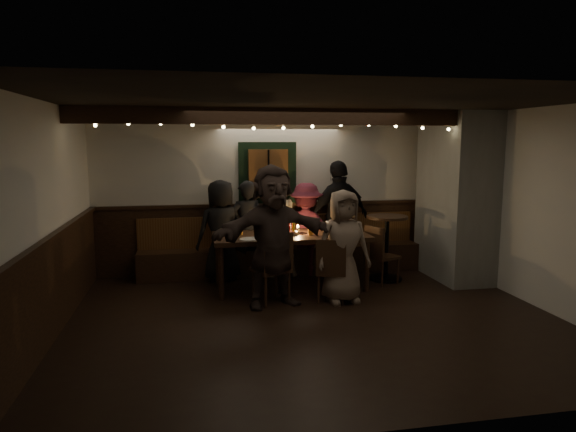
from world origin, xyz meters
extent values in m
cube|color=black|center=(0.00, 0.00, -0.01)|extent=(6.00, 5.00, 0.01)
cube|color=black|center=(0.00, 0.00, 2.60)|extent=(6.00, 5.00, 0.01)
cube|color=white|center=(0.00, 2.50, 1.30)|extent=(6.00, 0.01, 2.60)
cube|color=white|center=(-3.00, 0.00, 1.30)|extent=(0.01, 5.00, 2.60)
cube|color=white|center=(3.00, 0.00, 1.30)|extent=(0.01, 5.00, 2.60)
cube|color=black|center=(0.00, 2.48, 0.55)|extent=(6.00, 0.05, 1.10)
cube|color=black|center=(-2.98, 0.00, 0.55)|extent=(0.05, 5.00, 1.10)
cube|color=gray|center=(2.65, 1.50, 1.30)|extent=(0.70, 1.40, 2.60)
cube|color=black|center=(0.00, 2.23, 0.23)|extent=(4.60, 0.45, 0.45)
cube|color=#572E12|center=(0.00, 2.41, 0.70)|extent=(4.60, 0.06, 0.50)
cube|color=black|center=(-0.20, 2.44, 1.65)|extent=(0.95, 0.04, 1.00)
cube|color=#572E12|center=(-0.20, 2.38, 1.65)|extent=(0.64, 0.12, 0.76)
cube|color=black|center=(0.00, 1.00, 2.49)|extent=(6.00, 0.16, 0.22)
sphere|color=#FFE599|center=(-2.60, 0.98, 2.36)|extent=(0.04, 0.04, 0.04)
sphere|color=#FFE599|center=(-2.20, 0.98, 2.38)|extent=(0.04, 0.04, 0.04)
sphere|color=#FFE599|center=(-1.80, 0.98, 2.39)|extent=(0.04, 0.04, 0.04)
sphere|color=#FFE599|center=(-1.40, 0.98, 2.37)|extent=(0.04, 0.04, 0.04)
sphere|color=#FFE599|center=(-1.00, 0.98, 2.35)|extent=(0.04, 0.04, 0.04)
sphere|color=#FFE599|center=(-0.60, 0.98, 2.33)|extent=(0.04, 0.04, 0.04)
sphere|color=#FFE599|center=(-0.20, 0.98, 2.34)|extent=(0.04, 0.04, 0.04)
sphere|color=#FFE599|center=(0.20, 0.98, 2.36)|extent=(0.04, 0.04, 0.04)
sphere|color=#FFE599|center=(0.60, 0.98, 2.38)|extent=(0.04, 0.04, 0.04)
sphere|color=#FFE599|center=(1.00, 0.98, 2.39)|extent=(0.04, 0.04, 0.04)
sphere|color=#FFE599|center=(1.40, 0.98, 2.37)|extent=(0.04, 0.04, 0.04)
sphere|color=#FFE599|center=(1.80, 0.98, 2.35)|extent=(0.04, 0.04, 0.04)
sphere|color=#FFE599|center=(2.20, 0.98, 2.33)|extent=(0.04, 0.04, 0.04)
sphere|color=#FFE599|center=(2.60, 0.98, 2.34)|extent=(0.04, 0.04, 0.04)
cube|color=black|center=(-0.02, 1.40, 0.78)|extent=(2.26, 0.97, 0.06)
cylinder|color=black|center=(-1.06, 1.00, 0.37)|extent=(0.08, 0.08, 0.74)
cylinder|color=black|center=(-1.06, 1.80, 0.37)|extent=(0.08, 0.08, 0.74)
cylinder|color=black|center=(1.03, 1.00, 0.37)|extent=(0.08, 0.08, 0.74)
cylinder|color=black|center=(1.03, 1.80, 0.37)|extent=(0.08, 0.08, 0.74)
cylinder|color=#BF7226|center=(-0.75, 1.49, 0.88)|extent=(0.08, 0.08, 0.15)
cylinder|color=#BF7226|center=(-0.48, 1.22, 0.88)|extent=(0.08, 0.08, 0.15)
cylinder|color=silver|center=(-0.18, 1.62, 0.88)|extent=(0.08, 0.08, 0.15)
cylinder|color=#BF7226|center=(0.26, 1.28, 0.88)|extent=(0.08, 0.08, 0.15)
cylinder|color=silver|center=(0.60, 1.58, 0.88)|extent=(0.08, 0.08, 0.15)
cylinder|color=#BF7226|center=(0.91, 1.24, 0.88)|extent=(0.08, 0.08, 0.15)
cylinder|color=white|center=(-0.66, 1.08, 0.82)|extent=(0.28, 0.28, 0.02)
cube|color=#B2B2B7|center=(-0.02, 1.35, 0.84)|extent=(0.17, 0.11, 0.05)
cylinder|color=#990C0C|center=(-0.05, 1.35, 0.89)|extent=(0.04, 0.04, 0.17)
cylinder|color=gold|center=(0.01, 1.35, 0.89)|extent=(0.04, 0.04, 0.17)
cylinder|color=silver|center=(0.10, 1.45, 0.85)|extent=(0.05, 0.05, 0.09)
sphere|color=#FFB24C|center=(0.10, 1.45, 0.92)|extent=(0.03, 0.03, 0.03)
cube|color=black|center=(-0.41, 0.76, 0.45)|extent=(0.56, 0.56, 0.04)
cube|color=black|center=(-0.34, 0.57, 0.72)|extent=(0.43, 0.19, 0.50)
cylinder|color=black|center=(-0.31, 0.99, 0.21)|extent=(0.04, 0.04, 0.43)
cylinder|color=black|center=(-0.19, 0.65, 0.21)|extent=(0.04, 0.04, 0.43)
cylinder|color=black|center=(-0.64, 0.86, 0.21)|extent=(0.04, 0.04, 0.43)
cylinder|color=black|center=(-0.52, 0.53, 0.21)|extent=(0.04, 0.04, 0.43)
cube|color=black|center=(0.40, 0.67, 0.41)|extent=(0.49, 0.49, 0.04)
cube|color=black|center=(0.35, 0.50, 0.65)|extent=(0.39, 0.15, 0.45)
cylinder|color=black|center=(0.60, 0.78, 0.19)|extent=(0.03, 0.03, 0.39)
cylinder|color=black|center=(0.51, 0.47, 0.19)|extent=(0.03, 0.03, 0.39)
cylinder|color=black|center=(0.29, 0.87, 0.19)|extent=(0.03, 0.03, 0.39)
cylinder|color=black|center=(0.20, 0.56, 0.19)|extent=(0.03, 0.03, 0.39)
cube|color=black|center=(1.42, 1.38, 0.41)|extent=(0.53, 0.53, 0.04)
cube|color=black|center=(1.25, 1.31, 0.66)|extent=(0.19, 0.39, 0.46)
cylinder|color=black|center=(1.63, 1.30, 0.20)|extent=(0.03, 0.03, 0.39)
cylinder|color=black|center=(1.33, 1.17, 0.20)|extent=(0.03, 0.03, 0.39)
cylinder|color=black|center=(1.50, 1.60, 0.20)|extent=(0.03, 0.03, 0.39)
cylinder|color=black|center=(1.20, 1.47, 0.20)|extent=(0.03, 0.03, 0.39)
cylinder|color=black|center=(1.55, 1.57, 0.01)|extent=(0.52, 0.52, 0.03)
cylinder|color=black|center=(1.55, 1.57, 0.50)|extent=(0.07, 0.07, 1.00)
cylinder|color=black|center=(1.55, 1.57, 1.00)|extent=(0.64, 0.64, 0.04)
imported|color=black|center=(-1.00, 2.03, 0.79)|extent=(0.89, 0.71, 1.58)
imported|color=black|center=(-0.59, 2.15, 0.77)|extent=(0.63, 0.48, 1.55)
imported|color=#C0B89F|center=(-0.14, 2.14, 0.84)|extent=(0.85, 0.68, 1.68)
imported|color=#591C2C|center=(0.38, 2.11, 0.75)|extent=(1.10, 0.84, 1.50)
imported|color=black|center=(0.94, 2.15, 0.93)|extent=(1.17, 0.76, 1.85)
imported|color=#3A2B27|center=(-0.40, 0.63, 0.94)|extent=(1.81, 0.90, 1.87)
imported|color=#806A5A|center=(0.55, 0.62, 0.76)|extent=(0.79, 0.56, 1.53)
camera|label=1|loc=(-1.45, -5.88, 2.16)|focal=32.00mm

